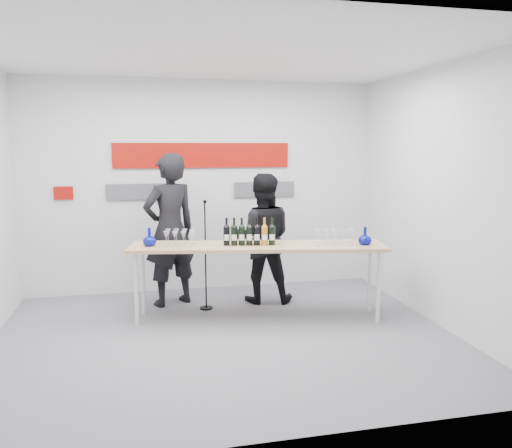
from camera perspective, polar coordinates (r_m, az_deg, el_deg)
The scene contains 12 objects.
ground at distance 5.63m, azimuth -3.42°, elevation -12.83°, with size 5.00×5.00×0.00m, color slate.
back_wall at distance 7.23m, azimuth -6.05°, elevation 4.25°, with size 5.00×0.04×3.00m, color silver.
signage at distance 7.18m, azimuth -6.51°, elevation 6.65°, with size 3.38×0.02×0.79m.
tasting_table at distance 5.98m, azimuth 0.21°, elevation -3.03°, with size 3.11×1.17×0.91m.
wine_bottles at distance 5.91m, azimuth -0.77°, elevation -0.86°, with size 0.62×0.19×0.33m.
decanter_left at distance 6.01m, azimuth -12.08°, elevation -1.46°, with size 0.16×0.16×0.21m, color #070E82, non-canonical shape.
decanter_right at distance 6.09m, azimuth 12.35°, elevation -1.32°, with size 0.16×0.16×0.21m, color #070E82, non-canonical shape.
glasses_left at distance 5.99m, azimuth -8.70°, elevation -1.55°, with size 0.39×0.28×0.18m.
glasses_right at distance 6.05m, azimuth 8.88°, elevation -1.45°, with size 0.49×0.30×0.18m.
presenter_left at distance 6.59m, azimuth -9.82°, elevation -0.68°, with size 0.73×0.48×2.00m, color black.
presenter_right at distance 6.65m, azimuth 0.68°, elevation -1.64°, with size 0.84×0.65×1.73m, color black.
mic_stand at distance 6.45m, azimuth -5.75°, elevation -5.96°, with size 0.17×0.17×1.42m.
Camera 1 is at (-0.81, -5.16, 2.08)m, focal length 35.00 mm.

